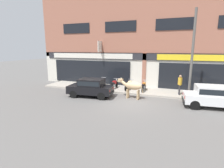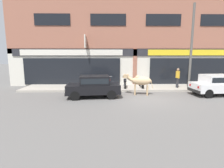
% 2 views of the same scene
% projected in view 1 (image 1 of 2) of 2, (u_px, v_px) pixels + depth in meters
% --- Properties ---
extents(ground_plane, '(90.00, 90.00, 0.00)m').
position_uv_depth(ground_plane, '(130.00, 103.00, 12.44)').
color(ground_plane, '#605E5B').
extents(sidewalk, '(19.00, 2.88, 0.15)m').
position_uv_depth(sidewalk, '(141.00, 91.00, 15.76)').
color(sidewalk, '#A8A093').
rests_on(sidewalk, ground).
extents(shop_building, '(23.00, 1.40, 9.81)m').
position_uv_depth(shop_building, '(146.00, 39.00, 16.39)').
color(shop_building, '#9E604C').
rests_on(shop_building, ground).
extents(cow, '(2.14, 0.77, 1.61)m').
position_uv_depth(cow, '(132.00, 86.00, 13.39)').
color(cow, tan).
rests_on(cow, ground).
extents(car_0, '(3.72, 1.91, 1.46)m').
position_uv_depth(car_0, '(212.00, 96.00, 11.36)').
color(car_0, black).
rests_on(car_0, ground).
extents(car_1, '(3.73, 1.95, 1.46)m').
position_uv_depth(car_1, '(91.00, 87.00, 13.97)').
color(car_1, black).
rests_on(car_1, ground).
extents(motorcycle_0, '(0.52, 1.81, 0.88)m').
position_uv_depth(motorcycle_0, '(101.00, 83.00, 16.80)').
color(motorcycle_0, black).
rests_on(motorcycle_0, sidewalk).
extents(motorcycle_1, '(0.52, 1.81, 0.88)m').
position_uv_depth(motorcycle_1, '(114.00, 85.00, 16.17)').
color(motorcycle_1, black).
rests_on(motorcycle_1, sidewalk).
extents(motorcycle_2, '(0.52, 1.81, 0.88)m').
position_uv_depth(motorcycle_2, '(129.00, 85.00, 15.80)').
color(motorcycle_2, black).
rests_on(motorcycle_2, sidewalk).
extents(motorcycle_3, '(0.52, 1.81, 0.88)m').
position_uv_depth(motorcycle_3, '(144.00, 86.00, 15.37)').
color(motorcycle_3, black).
rests_on(motorcycle_3, sidewalk).
extents(pedestrian, '(0.32, 0.50, 1.60)m').
position_uv_depth(pedestrian, '(180.00, 83.00, 13.96)').
color(pedestrian, '#2D2D33').
rests_on(pedestrian, sidewalk).
extents(utility_pole, '(0.18, 0.18, 6.46)m').
position_uv_depth(utility_pole, '(192.00, 55.00, 12.71)').
color(utility_pole, '#595651').
rests_on(utility_pole, sidewalk).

